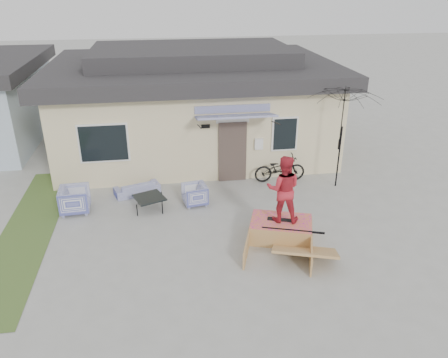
{
  "coord_description": "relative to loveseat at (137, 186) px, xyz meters",
  "views": [
    {
      "loc": [
        -1.39,
        -9.19,
        6.42
      ],
      "look_at": [
        0.3,
        1.8,
        1.3
      ],
      "focal_mm": 35.08,
      "sensor_mm": 36.0,
      "label": 1
    }
  ],
  "objects": [
    {
      "name": "loveseat",
      "position": [
        0.0,
        0.0,
        0.0
      ],
      "size": [
        1.5,
        0.86,
        0.56
      ],
      "primitive_type": "imported",
      "rotation": [
        0.0,
        0.0,
        3.47
      ],
      "color": "#40469C",
      "rests_on": "ground"
    },
    {
      "name": "skater",
      "position": [
        3.91,
        -3.27,
        1.21
      ],
      "size": [
        1.04,
        0.9,
        1.82
      ],
      "primitive_type": "imported",
      "rotation": [
        0.0,
        0.0,
        2.88
      ],
      "color": "red",
      "rests_on": "skateboard"
    },
    {
      "name": "armchair_right",
      "position": [
        1.79,
        -0.99,
        0.08
      ],
      "size": [
        0.76,
        0.8,
        0.72
      ],
      "primitive_type": "imported",
      "rotation": [
        0.0,
        0.0,
        -1.41
      ],
      "color": "#40469C",
      "rests_on": "ground"
    },
    {
      "name": "skateboard",
      "position": [
        3.91,
        -3.27,
        0.27
      ],
      "size": [
        0.77,
        0.43,
        0.05
      ],
      "primitive_type": "cube",
      "rotation": [
        0.0,
        0.0,
        -0.34
      ],
      "color": "black",
      "rests_on": "skate_ramp"
    },
    {
      "name": "skate_ramp",
      "position": [
        3.9,
        -3.32,
        -0.02
      ],
      "size": [
        2.19,
        2.53,
        0.53
      ],
      "primitive_type": null,
      "rotation": [
        0.0,
        0.0,
        -0.32
      ],
      "color": "#AF824B",
      "rests_on": "ground"
    },
    {
      "name": "armchair_left",
      "position": [
        -1.79,
        -0.92,
        0.15
      ],
      "size": [
        0.83,
        0.88,
        0.87
      ],
      "primitive_type": "imported",
      "rotation": [
        0.0,
        0.0,
        1.62
      ],
      "color": "#40469C",
      "rests_on": "ground"
    },
    {
      "name": "patio_umbrella",
      "position": [
        6.63,
        -0.41,
        1.47
      ],
      "size": [
        2.58,
        2.43,
        2.2
      ],
      "color": "black",
      "rests_on": "ground"
    },
    {
      "name": "house",
      "position": [
        2.24,
        4.11,
        1.66
      ],
      "size": [
        10.8,
        8.49,
        4.1
      ],
      "color": "beige",
      "rests_on": "ground"
    },
    {
      "name": "bicycle",
      "position": [
        4.84,
        0.26,
        0.28
      ],
      "size": [
        1.77,
        0.62,
        1.13
      ],
      "primitive_type": "imported",
      "rotation": [
        0.0,
        0.0,
        1.57
      ],
      "color": "black",
      "rests_on": "ground"
    },
    {
      "name": "ground",
      "position": [
        2.24,
        -3.88,
        -0.28
      ],
      "size": [
        90.0,
        90.0,
        0.0
      ],
      "primitive_type": "plane",
      "color": "#969691",
      "rests_on": "ground"
    },
    {
      "name": "coffee_table",
      "position": [
        0.41,
        -1.11,
        -0.08
      ],
      "size": [
        1.08,
        1.08,
        0.41
      ],
      "primitive_type": "cube",
      "rotation": [
        0.0,
        0.0,
        0.38
      ],
      "color": "black",
      "rests_on": "ground"
    },
    {
      "name": "grass_strip",
      "position": [
        -2.96,
        -1.88,
        -0.28
      ],
      "size": [
        1.4,
        8.0,
        0.01
      ],
      "primitive_type": "cube",
      "color": "#3E5927",
      "rests_on": "ground"
    }
  ]
}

